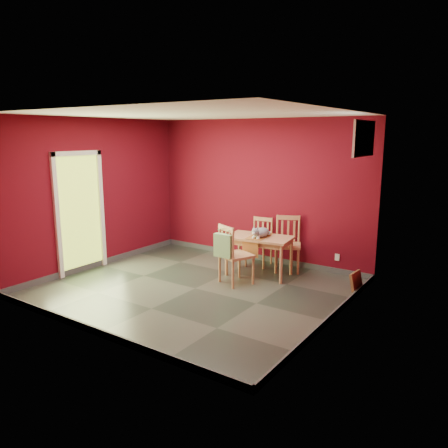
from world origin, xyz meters
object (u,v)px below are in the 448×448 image
Objects in this scene: chair_far_left at (260,241)px; tote_bag at (223,245)px; chair_near at (234,254)px; picture_frame at (356,283)px; dining_table at (259,241)px; chair_far_right at (288,243)px; cat at (261,231)px.

chair_far_left is 1.41m from tote_bag.
picture_frame is (1.81, 0.67, -0.33)m from chair_near.
dining_table is 2.67× the size of tote_bag.
tote_bag is at bearing -85.02° from chair_far_left.
chair_far_right reaches higher than tote_bag.
dining_table reaches higher than picture_frame.
cat is at bearing -58.93° from chair_far_left.
chair_near is 0.29m from tote_bag.
cat is (0.06, -0.04, 0.20)m from dining_table.
chair_near reaches higher than chair_far_left.
cat reaches higher than chair_far_left.
chair_near is (-0.11, -0.62, -0.10)m from dining_table.
chair_near is 2.16× the size of cat.
dining_table is 0.21m from cat.
cat is at bearing -110.86° from chair_far_right.
chair_near is 0.68m from cat.
chair_near is (-0.39, -1.17, 0.01)m from chair_far_right.
chair_near is at bearing -159.63° from picture_frame.
picture_frame is at bearing 25.47° from tote_bag.
tote_bag reaches higher than dining_table.
chair_far_right is 2.80× the size of picture_frame.
dining_table is at bearing 79.61° from chair_near.
chair_far_left is at bearing 165.94° from picture_frame.
chair_far_right is (0.28, 0.54, -0.10)m from dining_table.
cat is 1.31× the size of picture_frame.
chair_near is (0.18, -1.17, 0.05)m from chair_far_left.
chair_near reaches higher than tote_bag.
dining_table is 1.33× the size of chair_far_left.
picture_frame is (1.87, 0.89, -0.51)m from tote_bag.
tote_bag is (-0.17, -0.84, 0.08)m from dining_table.
cat is 1.76m from picture_frame.
tote_bag is (-0.45, -1.39, 0.18)m from chair_far_right.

